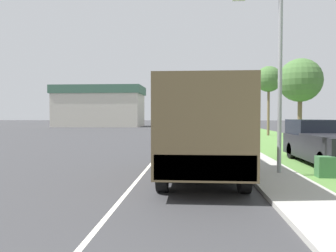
{
  "coord_description": "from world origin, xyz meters",
  "views": [
    {
      "loc": [
        1.75,
        -0.83,
        2.1
      ],
      "look_at": [
        0.82,
        11.88,
        1.67
      ],
      "focal_mm": 35.0,
      "sensor_mm": 36.0,
      "label": 1
    }
  ],
  "objects_px": {
    "car_nearest_ahead": "(187,135)",
    "pickup_truck": "(324,143)",
    "lamp_post": "(273,64)",
    "car_second_ahead": "(194,126)",
    "military_truck": "(201,127)"
  },
  "relations": [
    {
      "from": "car_nearest_ahead",
      "to": "pickup_truck",
      "type": "bearing_deg",
      "value": -57.91
    },
    {
      "from": "pickup_truck",
      "to": "lamp_post",
      "type": "xyz_separation_m",
      "value": [
        -2.85,
        -2.92,
        2.96
      ]
    },
    {
      "from": "car_nearest_ahead",
      "to": "lamp_post",
      "type": "relative_size",
      "value": 0.78
    },
    {
      "from": "lamp_post",
      "to": "car_nearest_ahead",
      "type": "bearing_deg",
      "value": 103.99
    },
    {
      "from": "car_second_ahead",
      "to": "lamp_post",
      "type": "height_order",
      "value": "lamp_post"
    },
    {
      "from": "car_nearest_ahead",
      "to": "pickup_truck",
      "type": "height_order",
      "value": "pickup_truck"
    },
    {
      "from": "car_second_ahead",
      "to": "car_nearest_ahead",
      "type": "bearing_deg",
      "value": -92.26
    },
    {
      "from": "military_truck",
      "to": "lamp_post",
      "type": "xyz_separation_m",
      "value": [
        2.47,
        0.43,
        2.16
      ]
    },
    {
      "from": "pickup_truck",
      "to": "military_truck",
      "type": "bearing_deg",
      "value": -147.77
    },
    {
      "from": "pickup_truck",
      "to": "car_nearest_ahead",
      "type": "bearing_deg",
      "value": 122.09
    },
    {
      "from": "military_truck",
      "to": "lamp_post",
      "type": "bearing_deg",
      "value": 9.95
    },
    {
      "from": "military_truck",
      "to": "car_second_ahead",
      "type": "relative_size",
      "value": 1.6
    },
    {
      "from": "car_nearest_ahead",
      "to": "car_second_ahead",
      "type": "distance_m",
      "value": 14.67
    },
    {
      "from": "car_nearest_ahead",
      "to": "car_second_ahead",
      "type": "bearing_deg",
      "value": 87.74
    },
    {
      "from": "lamp_post",
      "to": "car_second_ahead",
      "type": "bearing_deg",
      "value": 95.3
    }
  ]
}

